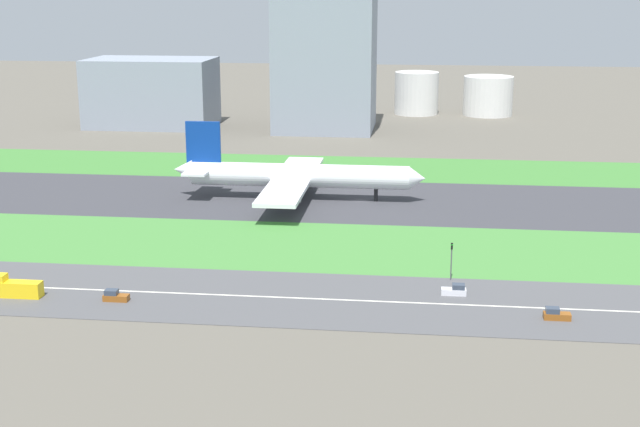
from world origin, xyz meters
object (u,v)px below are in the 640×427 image
object	(u,v)px
fuel_tank_centre	(488,96)
hangar_building	(326,58)
airliner	(293,176)
fuel_tank_west	(416,93)
traffic_light	(451,259)
car_0	(455,290)
car_1	(556,314)
car_2	(115,296)
terminal_building	(152,92)
truck_1	(17,288)

from	to	relation	value
fuel_tank_centre	hangar_building	bearing A→B (deg)	-145.02
airliner	fuel_tank_west	size ratio (longest dim) A/B	3.51
traffic_light	car_0	bearing A→B (deg)	-86.17
car_1	traffic_light	bearing A→B (deg)	-47.21
car_1	fuel_tank_west	size ratio (longest dim) A/B	0.24
hangar_building	fuel_tank_west	size ratio (longest dim) A/B	2.91
car_0	car_1	world-z (taller)	same
car_2	terminal_building	world-z (taller)	terminal_building
car_2	terminal_building	distance (m)	199.41
car_2	airliner	bearing A→B (deg)	-104.39
truck_1	traffic_light	size ratio (longest dim) A/B	1.17
truck_1	car_1	distance (m)	93.12
terminal_building	fuel_tank_centre	xyz separation A→B (m)	(132.50, 45.00, -4.85)
car_1	car_2	size ratio (longest dim) A/B	1.00
car_0	terminal_building	xyz separation A→B (m)	(-111.55, 182.00, 12.15)
airliner	fuel_tank_west	distance (m)	161.80
airliner	fuel_tank_centre	world-z (taller)	airliner
car_1	terminal_building	xyz separation A→B (m)	(-127.67, 192.00, 12.15)
car_2	car_1	bearing A→B (deg)	-180.00
traffic_light	terminal_building	xyz separation A→B (m)	(-111.01, 174.01, 8.78)
car_2	hangar_building	world-z (taller)	hangar_building
truck_1	terminal_building	xyz separation A→B (m)	(-34.55, 192.00, 11.40)
hangar_building	fuel_tank_west	world-z (taller)	hangar_building
truck_1	car_0	distance (m)	77.65
car_2	fuel_tank_west	size ratio (longest dim) A/B	0.24
hangar_building	fuel_tank_centre	world-z (taller)	hangar_building
car_1	terminal_building	size ratio (longest dim) A/B	0.09
truck_1	car_2	bearing A→B (deg)	-180.00
hangar_building	fuel_tank_centre	bearing A→B (deg)	34.98
traffic_light	airliner	bearing A→B (deg)	122.72
car_0	fuel_tank_centre	xyz separation A→B (m)	(20.95, 227.00, 7.30)
airliner	hangar_building	world-z (taller)	hangar_building
truck_1	terminal_building	distance (m)	195.42
terminal_building	fuel_tank_centre	size ratio (longest dim) A/B	2.31
car_0	terminal_building	distance (m)	213.81
car_0	traffic_light	bearing A→B (deg)	93.83
traffic_light	terminal_building	world-z (taller)	terminal_building
car_0	car_1	distance (m)	18.97
car_1	car_2	xyz separation A→B (m)	(-75.22, 0.00, 0.00)
traffic_light	truck_1	bearing A→B (deg)	-166.76
fuel_tank_west	hangar_building	bearing A→B (deg)	-127.17
airliner	hangar_building	xyz separation A→B (m)	(-4.29, 114.00, 20.72)
truck_1	traffic_light	world-z (taller)	traffic_light
car_1	fuel_tank_west	world-z (taller)	fuel_tank_west
truck_1	hangar_building	xyz separation A→B (m)	(33.63, 192.00, 25.28)
airliner	fuel_tank_west	bearing A→B (deg)	79.37
airliner	fuel_tank_west	world-z (taller)	airliner
car_2	hangar_building	bearing A→B (deg)	-94.68
airliner	fuel_tank_centre	size ratio (longest dim) A/B	3.13
airliner	fuel_tank_centre	distance (m)	169.97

